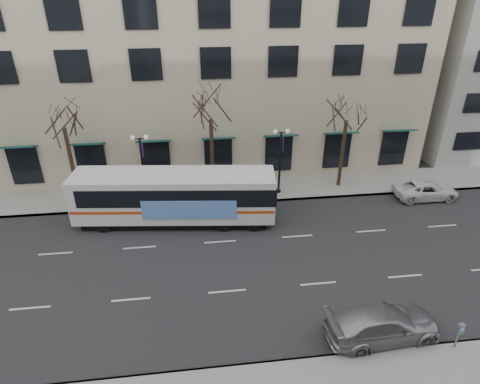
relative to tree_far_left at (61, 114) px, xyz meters
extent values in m
plane|color=black|center=(10.00, -8.80, -6.70)|extent=(160.00, 160.00, 0.00)
cube|color=gray|center=(15.00, 0.20, -6.62)|extent=(80.00, 4.00, 0.15)
cube|color=#C3B295|center=(8.00, 12.20, 5.30)|extent=(40.00, 20.00, 24.00)
cylinder|color=black|center=(0.00, 0.00, -3.83)|extent=(0.28, 0.28, 5.74)
cylinder|color=black|center=(10.00, 0.00, -3.72)|extent=(0.28, 0.28, 5.95)
cylinder|color=black|center=(20.00, 0.00, -3.97)|extent=(0.28, 0.28, 5.46)
cylinder|color=black|center=(5.00, -0.60, -4.20)|extent=(0.16, 0.16, 5.00)
cylinder|color=black|center=(5.00, -0.60, -6.55)|extent=(0.36, 0.36, 0.30)
cube|color=black|center=(5.00, -0.60, -1.75)|extent=(0.90, 0.06, 0.06)
sphere|color=silver|center=(4.55, -0.60, -1.65)|extent=(0.32, 0.32, 0.32)
sphere|color=silver|center=(5.45, -0.60, -1.65)|extent=(0.32, 0.32, 0.32)
cube|color=#46207B|center=(5.12, -0.60, -2.60)|extent=(0.04, 0.45, 1.00)
cylinder|color=black|center=(15.00, -0.60, -4.20)|extent=(0.16, 0.16, 5.00)
cylinder|color=black|center=(15.00, -0.60, -6.55)|extent=(0.36, 0.36, 0.30)
cube|color=black|center=(15.00, -0.60, -1.75)|extent=(0.90, 0.06, 0.06)
sphere|color=silver|center=(14.55, -0.60, -1.65)|extent=(0.32, 0.32, 0.32)
sphere|color=silver|center=(15.45, -0.60, -1.65)|extent=(0.32, 0.32, 0.32)
cube|color=#46207B|center=(15.12, -0.60, -2.60)|extent=(0.04, 0.45, 1.00)
cube|color=silver|center=(7.23, -3.62, -4.69)|extent=(13.46, 4.34, 3.03)
cube|color=black|center=(7.23, -3.62, -6.40)|extent=(12.37, 3.88, 0.50)
cube|color=black|center=(7.56, -3.66, -4.22)|extent=(12.94, 4.32, 1.21)
cube|color=#C84112|center=(7.23, -3.62, -5.21)|extent=(13.33, 4.35, 0.20)
cube|color=#5F8FE8|center=(8.16, -5.20, -4.99)|extent=(6.03, 0.75, 1.32)
cube|color=silver|center=(7.23, -3.62, -3.14)|extent=(12.77, 3.98, 0.09)
cylinder|color=black|center=(2.49, -4.36, -6.15)|extent=(1.13, 0.43, 1.10)
cylinder|color=black|center=(2.78, -1.84, -6.15)|extent=(1.13, 0.43, 1.10)
cylinder|color=black|center=(10.37, -5.25, -6.15)|extent=(1.13, 0.43, 1.10)
cylinder|color=black|center=(10.66, -2.74, -6.15)|extent=(1.13, 0.43, 1.10)
cylinder|color=black|center=(12.34, -5.48, -6.15)|extent=(1.13, 0.43, 1.10)
cylinder|color=black|center=(12.63, -2.96, -6.15)|extent=(1.13, 0.43, 1.10)
imported|color=#929599|center=(16.79, -15.00, -5.92)|extent=(5.47, 2.52, 1.55)
imported|color=white|center=(25.88, -2.60, -6.04)|extent=(4.76, 2.22, 1.32)
cylinder|color=slate|center=(19.73, -16.10, -6.08)|extent=(0.08, 0.08, 0.94)
cube|color=slate|center=(19.73, -16.10, -5.45)|extent=(0.32, 0.23, 0.52)
cube|color=blue|center=(19.72, -16.19, -5.37)|extent=(0.15, 0.04, 0.19)
camera|label=1|loc=(8.67, -27.40, 7.95)|focal=30.00mm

